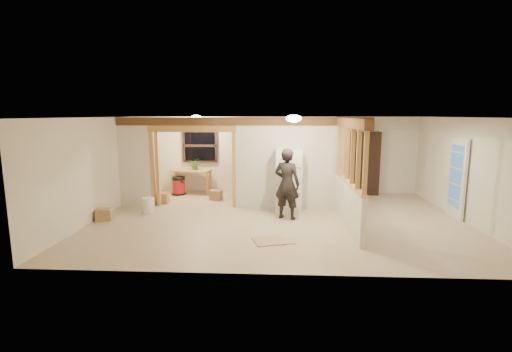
# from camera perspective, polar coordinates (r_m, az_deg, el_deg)

# --- Properties ---
(floor) EXTENTS (9.00, 6.50, 0.01)m
(floor) POSITION_cam_1_polar(r_m,az_deg,el_deg) (9.30, 3.55, -6.64)
(floor) COLOR #C2AC90
(floor) RESTS_ON ground
(ceiling) EXTENTS (9.00, 6.50, 0.01)m
(ceiling) POSITION_cam_1_polar(r_m,az_deg,el_deg) (8.93, 3.72, 9.00)
(ceiling) COLOR white
(wall_back) EXTENTS (9.00, 0.01, 2.50)m
(wall_back) POSITION_cam_1_polar(r_m,az_deg,el_deg) (12.25, 3.48, 3.26)
(wall_back) COLOR silver
(wall_back) RESTS_ON floor
(wall_front) EXTENTS (9.00, 0.01, 2.50)m
(wall_front) POSITION_cam_1_polar(r_m,az_deg,el_deg) (5.83, 3.97, -3.62)
(wall_front) COLOR silver
(wall_front) RESTS_ON floor
(wall_left) EXTENTS (0.01, 6.50, 2.50)m
(wall_left) POSITION_cam_1_polar(r_m,az_deg,el_deg) (10.04, -22.99, 1.15)
(wall_left) COLOR silver
(wall_left) RESTS_ON floor
(wall_right) EXTENTS (0.01, 6.50, 2.50)m
(wall_right) POSITION_cam_1_polar(r_m,az_deg,el_deg) (10.14, 29.99, 0.71)
(wall_right) COLOR silver
(wall_right) RESTS_ON floor
(partition_left_stub) EXTENTS (0.90, 0.12, 2.50)m
(partition_left_stub) POSITION_cam_1_polar(r_m,az_deg,el_deg) (10.95, -18.15, 2.07)
(partition_left_stub) COLOR silver
(partition_left_stub) RESTS_ON floor
(partition_center) EXTENTS (2.80, 0.12, 2.50)m
(partition_center) POSITION_cam_1_polar(r_m,az_deg,el_deg) (10.22, 4.69, 2.01)
(partition_center) COLOR silver
(partition_center) RESTS_ON floor
(doorway_frame) EXTENTS (2.46, 0.14, 2.20)m
(doorway_frame) POSITION_cam_1_polar(r_m,az_deg,el_deg) (10.49, -9.67, 1.27)
(doorway_frame) COLOR tan
(doorway_frame) RESTS_ON floor
(header_beam_back) EXTENTS (7.00, 0.18, 0.22)m
(header_beam_back) POSITION_cam_1_polar(r_m,az_deg,el_deg) (10.17, -2.07, 8.39)
(header_beam_back) COLOR brown
(header_beam_back) RESTS_ON ceiling
(header_beam_right) EXTENTS (0.18, 3.30, 0.22)m
(header_beam_right) POSITION_cam_1_polar(r_m,az_deg,el_deg) (8.70, 14.44, 7.92)
(header_beam_right) COLOR brown
(header_beam_right) RESTS_ON ceiling
(pony_wall) EXTENTS (0.12, 3.20, 1.00)m
(pony_wall) POSITION_cam_1_polar(r_m,az_deg,el_deg) (8.94, 13.94, -4.20)
(pony_wall) COLOR silver
(pony_wall) RESTS_ON floor
(stud_partition) EXTENTS (0.14, 3.20, 1.32)m
(stud_partition) POSITION_cam_1_polar(r_m,az_deg,el_deg) (8.75, 14.24, 3.20)
(stud_partition) COLOR tan
(stud_partition) RESTS_ON pony_wall
(window_back) EXTENTS (1.12, 0.10, 1.10)m
(window_back) POSITION_cam_1_polar(r_m,az_deg,el_deg) (12.40, -8.65, 4.63)
(window_back) COLOR black
(window_back) RESTS_ON wall_back
(french_door) EXTENTS (0.12, 0.86, 2.00)m
(french_door) POSITION_cam_1_polar(r_m,az_deg,el_deg) (10.49, 28.51, -0.30)
(french_door) COLOR white
(french_door) RESTS_ON floor
(ceiling_dome_main) EXTENTS (0.36, 0.36, 0.16)m
(ceiling_dome_main) POSITION_cam_1_polar(r_m,az_deg,el_deg) (8.44, 5.82, 8.81)
(ceiling_dome_main) COLOR #FFEABF
(ceiling_dome_main) RESTS_ON ceiling
(ceiling_dome_util) EXTENTS (0.32, 0.32, 0.14)m
(ceiling_dome_util) POSITION_cam_1_polar(r_m,az_deg,el_deg) (11.49, -9.15, 8.89)
(ceiling_dome_util) COLOR #FFEABF
(ceiling_dome_util) RESTS_ON ceiling
(hanging_bulb) EXTENTS (0.07, 0.07, 0.07)m
(hanging_bulb) POSITION_cam_1_polar(r_m,az_deg,el_deg) (10.71, -7.26, 7.30)
(hanging_bulb) COLOR #FFD88C
(hanging_bulb) RESTS_ON ceiling
(refrigerator) EXTENTS (0.69, 0.67, 1.67)m
(refrigerator) POSITION_cam_1_polar(r_m,az_deg,el_deg) (9.90, 5.02, -0.67)
(refrigerator) COLOR silver
(refrigerator) RESTS_ON floor
(woman) EXTENTS (0.76, 0.64, 1.77)m
(woman) POSITION_cam_1_polar(r_m,az_deg,el_deg) (9.14, 4.79, -1.20)
(woman) COLOR black
(woman) RESTS_ON floor
(work_table) EXTENTS (1.36, 0.87, 0.79)m
(work_table) POSITION_cam_1_polar(r_m,az_deg,el_deg) (12.31, -9.92, -0.86)
(work_table) COLOR tan
(work_table) RESTS_ON floor
(potted_plant) EXTENTS (0.35, 0.30, 0.38)m
(potted_plant) POSITION_cam_1_polar(r_m,az_deg,el_deg) (12.19, -9.35, 1.83)
(potted_plant) COLOR #225920
(potted_plant) RESTS_ON work_table
(shop_vac) EXTENTS (0.57, 0.57, 0.60)m
(shop_vac) POSITION_cam_1_polar(r_m,az_deg,el_deg) (12.22, -11.80, -1.45)
(shop_vac) COLOR #A2141D
(shop_vac) RESTS_ON floor
(bookshelf) EXTENTS (1.01, 0.34, 2.03)m
(bookshelf) POSITION_cam_1_polar(r_m,az_deg,el_deg) (12.37, 16.11, 1.86)
(bookshelf) COLOR black
(bookshelf) RESTS_ON floor
(bucket) EXTENTS (0.33, 0.33, 0.40)m
(bucket) POSITION_cam_1_polar(r_m,az_deg,el_deg) (10.19, -16.25, -4.36)
(bucket) COLOR silver
(bucket) RESTS_ON floor
(box_util_a) EXTENTS (0.40, 0.36, 0.29)m
(box_util_a) POSITION_cam_1_polar(r_m,az_deg,el_deg) (11.36, -6.19, -2.91)
(box_util_a) COLOR #A97E51
(box_util_a) RESTS_ON floor
(box_util_b) EXTENTS (0.34, 0.34, 0.31)m
(box_util_b) POSITION_cam_1_polar(r_m,az_deg,el_deg) (11.20, -14.09, -3.28)
(box_util_b) COLOR #A97E51
(box_util_b) RESTS_ON floor
(box_front) EXTENTS (0.42, 0.38, 0.29)m
(box_front) POSITION_cam_1_polar(r_m,az_deg,el_deg) (9.85, -22.36, -5.51)
(box_front) COLOR #A97E51
(box_front) RESTS_ON floor
(floor_panel_near) EXTENTS (0.74, 0.74, 0.02)m
(floor_panel_near) POSITION_cam_1_polar(r_m,az_deg,el_deg) (7.71, 1.93, -9.93)
(floor_panel_near) COLOR tan
(floor_panel_near) RESTS_ON floor
(floor_panel_far) EXTENTS (0.45, 0.37, 0.01)m
(floor_panel_far) POSITION_cam_1_polar(r_m,az_deg,el_deg) (7.73, 4.44, -9.93)
(floor_panel_far) COLOR tan
(floor_panel_far) RESTS_ON floor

